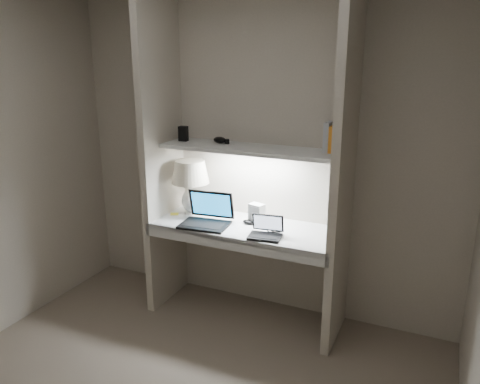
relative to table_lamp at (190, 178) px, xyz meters
The scene contains 17 objects.
back_wall 0.58m from the table_lamp, 21.20° to the left, with size 3.20×0.01×2.50m, color beige.
alcove_panel_left 0.29m from the table_lamp, 160.74° to the right, with size 0.06×0.55×2.50m, color beige.
alcove_panel_right 1.26m from the table_lamp, ahead, with size 0.06×0.55×2.50m, color beige.
desk 0.62m from the table_lamp, ahead, with size 1.40×0.55×0.04m, color white.
desk_apron 0.71m from the table_lamp, 32.78° to the right, with size 1.46×0.03×0.10m, color silver.
shelf 0.59m from the table_lamp, ahead, with size 1.40×0.36×0.03m, color silver.
strip_light 0.58m from the table_lamp, ahead, with size 0.60×0.04×0.01m, color white.
table_lamp is the anchor object (origin of this frame).
laptop_main 0.38m from the table_lamp, 34.57° to the right, with size 0.39×0.35×0.24m.
laptop_netbook 0.82m from the table_lamp, 16.24° to the right, with size 0.26×0.23×0.15m.
speaker 0.62m from the table_lamp, ahead, with size 0.11×0.08×0.16m, color silver.
mouse 0.60m from the table_lamp, ahead, with size 0.09×0.06×0.03m, color black.
cable_coil 0.84m from the table_lamp, ahead, with size 0.09×0.09×0.01m, color black.
sticky_note 0.33m from the table_lamp, 150.32° to the right, with size 0.07×0.07×0.00m, color yellow.
book_row 1.23m from the table_lamp, ahead, with size 0.20×0.14×0.21m.
shelf_box 0.36m from the table_lamp, 150.66° to the left, with size 0.07×0.05×0.12m, color black.
shelf_gadget 0.40m from the table_lamp, 17.09° to the left, with size 0.12×0.08×0.05m, color black.
Camera 1 is at (1.36, -1.87, 2.03)m, focal length 35.00 mm.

